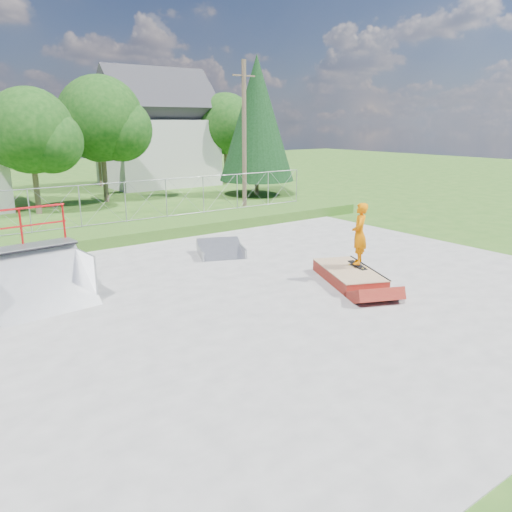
{
  "coord_description": "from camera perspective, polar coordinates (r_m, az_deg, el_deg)",
  "views": [
    {
      "loc": [
        -8.28,
        -10.72,
        4.83
      ],
      "look_at": [
        -0.1,
        0.5,
        1.1
      ],
      "focal_mm": 35.0,
      "sensor_mm": 36.0,
      "label": 1
    }
  ],
  "objects": [
    {
      "name": "grass_berm",
      "position": [
        22.32,
        -13.55,
        2.77
      ],
      "size": [
        24.0,
        3.0,
        0.5
      ],
      "primitive_type": "cube",
      "color": "#2B5A19",
      "rests_on": "ground"
    },
    {
      "name": "tree_left_near",
      "position": [
        29.3,
        -23.83,
        12.64
      ],
      "size": [
        4.76,
        4.48,
        6.65
      ],
      "color": "brown",
      "rests_on": "ground"
    },
    {
      "name": "tree_center",
      "position": [
        32.47,
        -16.72,
        14.45
      ],
      "size": [
        5.44,
        5.12,
        7.6
      ],
      "color": "brown",
      "rests_on": "ground"
    },
    {
      "name": "chain_link_fence",
      "position": [
        23.03,
        -14.7,
        5.98
      ],
      "size": [
        20.0,
        0.06,
        1.8
      ],
      "primitive_type": null,
      "color": "#94979C",
      "rests_on": "grass_berm"
    },
    {
      "name": "tree_right_far",
      "position": [
        41.25,
        -3.07,
        14.61
      ],
      "size": [
        5.1,
        4.8,
        7.12
      ],
      "color": "brown",
      "rests_on": "ground"
    },
    {
      "name": "flat_bank_ramp",
      "position": [
        18.61,
        -4.03,
        0.74
      ],
      "size": [
        2.14,
        2.2,
        0.49
      ],
      "primitive_type": null,
      "rotation": [
        0.0,
        0.0,
        -0.38
      ],
      "color": "#9A9CA1",
      "rests_on": "concrete_pad"
    },
    {
      "name": "gable_house",
      "position": [
        40.59,
        -11.2,
        13.35
      ],
      "size": [
        8.4,
        6.08,
        8.94
      ],
      "color": "#BAB9B5",
      "rests_on": "ground"
    },
    {
      "name": "skater",
      "position": [
        15.79,
        11.72,
        2.26
      ],
      "size": [
        0.83,
        0.79,
        1.91
      ],
      "primitive_type": "imported",
      "rotation": [
        0.0,
        0.0,
        3.81
      ],
      "color": "orange",
      "rests_on": "grind_box"
    },
    {
      "name": "utility_pole",
      "position": [
        27.67,
        -1.36,
        13.31
      ],
      "size": [
        0.24,
        0.24,
        8.0
      ],
      "primitive_type": "cylinder",
      "color": "brown",
      "rests_on": "ground"
    },
    {
      "name": "skateboard",
      "position": [
        16.02,
        11.54,
        -1.08
      ],
      "size": [
        0.37,
        0.82,
        0.13
      ],
      "primitive_type": "cube",
      "rotation": [
        0.14,
        0.0,
        -0.19
      ],
      "color": "black",
      "rests_on": "grind_box"
    },
    {
      "name": "concrete_pad",
      "position": [
        14.37,
        1.49,
        -4.52
      ],
      "size": [
        20.0,
        16.0,
        0.04
      ],
      "primitive_type": "cube",
      "color": "gray",
      "rests_on": "ground"
    },
    {
      "name": "grind_box",
      "position": [
        15.82,
        10.54,
        -2.2
      ],
      "size": [
        2.38,
        3.15,
        0.42
      ],
      "rotation": [
        0.0,
        0.0,
        -0.4
      ],
      "color": "maroon",
      "rests_on": "concrete_pad"
    },
    {
      "name": "tree_back_mid",
      "position": [
        40.89,
        -17.25,
        12.7
      ],
      "size": [
        4.08,
        3.84,
        5.7
      ],
      "color": "brown",
      "rests_on": "ground"
    },
    {
      "name": "ground",
      "position": [
        14.38,
        1.49,
        -4.6
      ],
      "size": [
        120.0,
        120.0,
        0.0
      ],
      "primitive_type": "plane",
      "color": "#2B5A19",
      "rests_on": "ground"
    },
    {
      "name": "quarter_pipe",
      "position": [
        14.42,
        -23.77,
        -0.51
      ],
      "size": [
        2.75,
        2.39,
        2.57
      ],
      "primitive_type": null,
      "rotation": [
        0.0,
        0.0,
        0.09
      ],
      "color": "#9A9CA1",
      "rests_on": "concrete_pad"
    },
    {
      "name": "conifer_tree",
      "position": [
        34.35,
        0.09,
        15.39
      ],
      "size": [
        5.04,
        5.04,
        9.1
      ],
      "color": "brown",
      "rests_on": "ground"
    }
  ]
}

